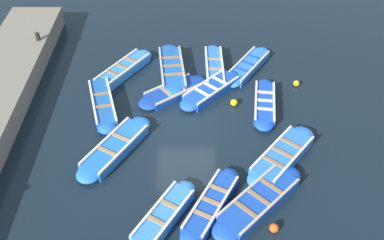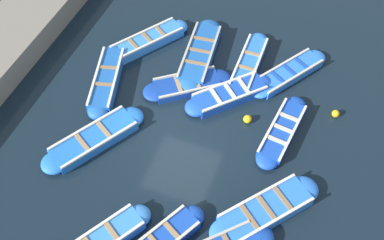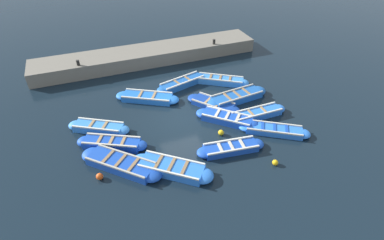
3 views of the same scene
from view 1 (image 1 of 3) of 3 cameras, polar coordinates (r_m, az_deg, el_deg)
ground_plane at (r=17.52m, az=-0.64°, el=-0.71°), size 120.00×120.00×0.00m
boat_broadside at (r=20.37m, az=-8.55°, el=6.29°), size 2.66×3.50×0.44m
boat_drifting at (r=16.61m, az=-9.56°, el=-3.49°), size 2.69×3.75×0.41m
boat_mid_row at (r=16.35m, az=11.55°, el=-4.61°), size 3.10×3.53×0.45m
boat_alongside at (r=20.62m, az=7.30°, el=6.76°), size 2.59×3.44×0.36m
boat_inner_gap at (r=14.86m, az=8.59°, el=-10.23°), size 3.52×3.56×0.45m
boat_stern_in at (r=18.94m, az=-2.21°, el=3.58°), size 3.18×2.71×0.36m
boat_far_corner at (r=18.57m, az=-11.09°, el=2.05°), size 1.73×3.76×0.47m
boat_outer_left at (r=18.98m, az=2.65°, el=3.81°), size 2.99×3.10×0.44m
boat_outer_right at (r=14.38m, az=-3.49°, el=-12.12°), size 2.30×3.17×0.43m
boat_centre at (r=20.19m, az=-2.36°, el=6.43°), size 1.39×4.14×0.47m
boat_near_quay at (r=20.38m, az=3.05°, el=6.72°), size 0.82×3.56×0.42m
boat_tucked at (r=18.53m, az=9.38°, el=2.05°), size 1.16×3.39×0.39m
boat_bow_out at (r=14.62m, az=2.58°, el=-10.77°), size 2.23×3.38×0.45m
bollard_mid_north at (r=21.93m, az=-18.81°, el=10.04°), size 0.20×0.20×0.35m
buoy_orange_near at (r=14.37m, az=10.52°, el=-13.37°), size 0.30×0.30×0.30m
buoy_yellow_far at (r=19.96m, az=13.31°, el=4.53°), size 0.27×0.27×0.27m
buoy_white_drifting at (r=18.45m, az=5.54°, el=2.19°), size 0.29×0.29×0.29m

